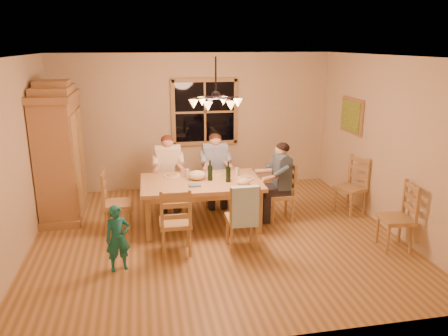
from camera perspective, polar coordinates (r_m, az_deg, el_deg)
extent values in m
plane|color=olive|center=(6.84, -0.97, -8.87)|extent=(5.50, 5.50, 0.00)
cube|color=white|center=(6.20, -1.09, 14.38)|extent=(5.50, 5.00, 0.02)
cube|color=beige|center=(8.81, -3.83, 6.02)|extent=(5.50, 0.02, 2.70)
cube|color=beige|center=(6.52, -25.58, 0.88)|extent=(0.02, 5.00, 2.70)
cube|color=beige|center=(7.36, 20.61, 3.01)|extent=(0.02, 5.00, 2.70)
cube|color=black|center=(8.78, -2.53, 7.33)|extent=(1.20, 0.03, 1.20)
cube|color=#A28147|center=(8.76, -2.51, 7.31)|extent=(1.30, 0.06, 1.30)
cube|color=#9D7644|center=(8.32, 16.37, 6.56)|extent=(0.04, 0.78, 0.64)
cube|color=#1E6B2D|center=(8.31, 16.19, 6.56)|extent=(0.02, 0.68, 0.54)
cylinder|color=black|center=(6.21, -1.08, 11.94)|extent=(0.02, 0.02, 0.53)
sphere|color=black|center=(6.24, -1.07, 9.51)|extent=(0.12, 0.12, 0.12)
cylinder|color=black|center=(6.27, 0.39, 9.18)|extent=(0.34, 0.02, 0.02)
cone|color=#FFB259|center=(6.32, 1.83, 8.49)|extent=(0.13, 0.13, 0.12)
cylinder|color=black|center=(6.39, -0.57, 9.31)|extent=(0.19, 0.31, 0.02)
cone|color=#FFB259|center=(6.55, -0.09, 8.77)|extent=(0.13, 0.13, 0.12)
cylinder|color=black|center=(6.37, -2.00, 9.27)|extent=(0.19, 0.31, 0.02)
cone|color=#FFB259|center=(6.50, -2.89, 8.69)|extent=(0.13, 0.13, 0.12)
cylinder|color=black|center=(6.22, -2.54, 9.11)|extent=(0.34, 0.02, 0.02)
cone|color=#FFB259|center=(6.21, -4.01, 8.33)|extent=(0.13, 0.13, 0.12)
cylinder|color=black|center=(6.10, -1.59, 8.97)|extent=(0.19, 0.31, 0.02)
cone|color=#FFB259|center=(5.96, -2.14, 8.03)|extent=(0.13, 0.13, 0.12)
cylinder|color=black|center=(6.12, -0.10, 9.01)|extent=(0.19, 0.31, 0.02)
cone|color=#FFB259|center=(6.01, 0.91, 8.11)|extent=(0.13, 0.13, 0.12)
cube|color=#9D7644|center=(7.84, -20.62, 1.13)|extent=(0.60, 1.30, 2.00)
cube|color=#9D7644|center=(7.66, -21.39, 8.74)|extent=(0.66, 1.40, 0.10)
cube|color=#9D7644|center=(7.65, -21.47, 9.48)|extent=(0.58, 1.00, 0.12)
cube|color=#9D7644|center=(7.64, -21.55, 10.23)|extent=(0.52, 0.55, 0.10)
cube|color=#A28147|center=(7.48, -18.68, 0.62)|extent=(0.03, 0.55, 1.60)
cube|color=#A28147|center=(8.11, -18.10, 1.84)|extent=(0.03, 0.55, 1.60)
cube|color=#9D7644|center=(8.12, -19.97, -5.29)|extent=(0.66, 1.40, 0.12)
cube|color=#AE7D4D|center=(6.98, -3.01, -1.92)|extent=(1.92, 1.19, 0.06)
cube|color=#A28147|center=(7.00, -3.00, -2.54)|extent=(1.77, 1.04, 0.10)
cylinder|color=#A28147|center=(6.62, -9.83, -6.69)|extent=(0.09, 0.09, 0.70)
cylinder|color=#A28147|center=(6.81, 4.69, -5.81)|extent=(0.09, 0.09, 0.70)
cylinder|color=#A28147|center=(7.51, -9.88, -3.88)|extent=(0.09, 0.09, 0.70)
cylinder|color=#A28147|center=(7.69, 2.91, -3.19)|extent=(0.09, 0.09, 0.70)
cube|color=#A28147|center=(7.88, -7.21, -2.04)|extent=(0.45, 0.43, 0.06)
cube|color=#A28147|center=(7.80, -7.27, -0.15)|extent=(0.38, 0.06, 0.54)
cube|color=#A28147|center=(7.96, -1.12, -1.73)|extent=(0.45, 0.43, 0.06)
cube|color=#A28147|center=(7.88, -1.13, 0.14)|extent=(0.38, 0.06, 0.54)
cube|color=#A28147|center=(6.20, -6.35, -7.14)|extent=(0.45, 0.43, 0.06)
cube|color=#A28147|center=(6.10, -6.43, -4.80)|extent=(0.38, 0.06, 0.54)
cube|color=#A28147|center=(6.32, 2.34, -6.59)|extent=(0.45, 0.43, 0.06)
cube|color=#A28147|center=(6.22, 2.37, -4.29)|extent=(0.38, 0.06, 0.54)
cube|color=#A28147|center=(7.05, -13.72, -4.60)|extent=(0.43, 0.45, 0.06)
cube|color=#A28147|center=(6.96, -13.87, -2.52)|extent=(0.06, 0.38, 0.54)
cube|color=#A28147|center=(7.33, 7.34, -3.44)|extent=(0.43, 0.45, 0.06)
cube|color=#A28147|center=(7.25, 7.41, -1.43)|extent=(0.06, 0.38, 0.54)
cube|color=beige|center=(7.77, -7.31, 0.70)|extent=(0.40, 0.23, 0.52)
cube|color=#262328|center=(7.86, -7.23, -1.48)|extent=(0.39, 0.43, 0.14)
sphere|color=tan|center=(7.68, -7.41, 3.43)|extent=(0.21, 0.21, 0.21)
ellipsoid|color=#592614|center=(7.67, -7.41, 3.65)|extent=(0.22, 0.22, 0.17)
cube|color=#2D4B7C|center=(7.85, -1.14, 0.98)|extent=(0.40, 0.23, 0.52)
cube|color=#262328|center=(7.93, -1.12, -1.18)|extent=(0.39, 0.43, 0.14)
sphere|color=tan|center=(7.76, -1.15, 3.69)|extent=(0.21, 0.21, 0.21)
ellipsoid|color=#381E11|center=(7.75, -1.15, 3.91)|extent=(0.22, 0.22, 0.17)
cube|color=#3A4D5D|center=(7.21, 7.45, -0.52)|extent=(0.23, 0.40, 0.52)
cube|color=#262328|center=(7.31, 7.36, -2.85)|extent=(0.43, 0.39, 0.14)
sphere|color=tan|center=(7.11, 7.56, 2.41)|extent=(0.21, 0.21, 0.21)
ellipsoid|color=black|center=(7.11, 7.57, 2.65)|extent=(0.22, 0.22, 0.17)
cube|color=#ABDAE8|center=(6.05, 2.74, -5.09)|extent=(0.38, 0.11, 0.58)
cylinder|color=black|center=(6.94, -1.83, -0.31)|extent=(0.08, 0.08, 0.33)
cylinder|color=black|center=(6.86, 0.56, -0.51)|extent=(0.08, 0.08, 0.33)
cylinder|color=white|center=(7.25, -6.82, -1.00)|extent=(0.26, 0.26, 0.02)
cylinder|color=white|center=(7.29, -1.23, -0.79)|extent=(0.26, 0.26, 0.02)
cylinder|color=white|center=(7.08, 2.89, -1.32)|extent=(0.26, 0.26, 0.02)
cylinder|color=silver|center=(7.14, -4.80, -0.70)|extent=(0.06, 0.06, 0.14)
cylinder|color=silver|center=(7.20, 1.66, -0.49)|extent=(0.06, 0.06, 0.14)
ellipsoid|color=#CCB488|center=(6.73, 2.58, -1.83)|extent=(0.20, 0.20, 0.11)
cube|color=#55769B|center=(6.72, -3.85, -2.25)|extent=(0.18, 0.14, 0.03)
ellipsoid|color=beige|center=(7.00, -3.51, -0.95)|extent=(0.28, 0.22, 0.15)
imported|color=#176B6A|center=(5.88, -13.69, -8.91)|extent=(0.37, 0.29, 0.89)
cube|color=#A28147|center=(6.74, 21.51, -6.26)|extent=(0.47, 0.49, 0.06)
cube|color=#A28147|center=(6.65, 21.75, -4.10)|extent=(0.10, 0.38, 0.54)
cube|color=#A28147|center=(7.88, 16.18, -2.57)|extent=(0.56, 0.57, 0.06)
cube|color=#A28147|center=(7.80, 16.33, -0.69)|extent=(0.20, 0.37, 0.54)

